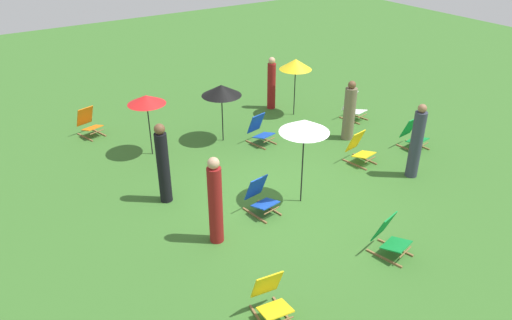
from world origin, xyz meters
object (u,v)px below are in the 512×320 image
Objects in this scene: umbrella_2 at (221,90)px; umbrella_1 at (296,64)px; deckchair_0 at (359,149)px; person_2 at (416,143)px; deckchair_4 at (89,123)px; person_4 at (349,112)px; deckchair_3 at (353,108)px; deckchair_5 at (413,135)px; umbrella_0 at (146,100)px; deckchair_7 at (271,299)px; person_1 at (215,202)px; person_0 at (163,165)px; deckchair_2 at (260,197)px; deckchair_8 at (389,237)px; deckchair_6 at (260,130)px; umbrella_3 at (304,126)px; person_3 at (271,84)px.

umbrella_1 is at bearing 7.93° from umbrella_2.
person_2 is (0.60, -1.24, 0.53)m from deckchair_0.
deckchair_0 and deckchair_4 have the same top height.
deckchair_3 is at bearing -154.90° from person_4.
deckchair_5 is at bearing -37.86° from umbrella_2.
deckchair_7 is at bearing -95.43° from umbrella_0.
umbrella_1 is (-1.33, 1.26, 1.27)m from deckchair_3.
person_1 is 5.29m from person_2.
person_0 is at bearing 129.60° from person_1.
person_0 is 5.65m from person_4.
deckchair_2 is at bearing -107.05° from umbrella_2.
umbrella_0 is 1.01× the size of umbrella_2.
deckchair_3 is at bearing 38.62° from deckchair_8.
umbrella_1 is (3.88, 3.91, 1.27)m from deckchair_2.
deckchair_5 is at bearing -101.73° from deckchair_3.
deckchair_3 is at bearing -43.56° from umbrella_1.
deckchair_3 is at bearing -10.97° from umbrella_0.
deckchair_7 is (-4.92, -3.10, 0.00)m from deckchair_0.
deckchair_3 and deckchair_4 have the same top height.
deckchair_5 is 0.99× the size of deckchair_6.
umbrella_3 is (0.99, -0.15, 1.49)m from deckchair_2.
person_1 is (-2.57, 2.15, 0.54)m from deckchair_8.
person_2 is (5.94, -6.68, 0.53)m from deckchair_4.
deckchair_2 is at bearing 176.78° from deckchair_5.
person_1 reaches higher than deckchair_3.
person_2 reaches higher than umbrella_1.
deckchair_5 is 1.71m from person_2.
person_1 reaches higher than umbrella_0.
umbrella_0 is at bearing -179.13° from umbrella_1.
deckchair_5 is 4.50m from umbrella_3.
umbrella_2 is 0.97× the size of person_3.
umbrella_0 is at bearing 157.18° from deckchair_3.
person_0 reaches higher than person_2.
person_2 is (5.52, 1.86, 0.53)m from deckchair_7.
deckchair_8 is 0.43× the size of umbrella_3.
person_3 is 0.99× the size of person_4.
person_0 is 6.06m from person_3.
deckchair_0 and deckchair_3 have the same top height.
deckchair_5 is at bearing 30.77° from deckchair_7.
deckchair_2 and deckchair_6 have the same top height.
deckchair_2 is at bearing -135.85° from deckchair_6.
deckchair_2 is 0.44× the size of person_0.
person_0 reaches higher than deckchair_2.
umbrella_3 is (-0.88, -2.99, 1.49)m from deckchair_6.
person_0 is 1.11× the size of person_4.
umbrella_0 reaches higher than deckchair_8.
person_1 reaches higher than deckchair_5.
person_1 is 1.10× the size of person_4.
umbrella_0 is at bearing -135.57° from person_3.
deckchair_0 is 0.98× the size of deckchair_8.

